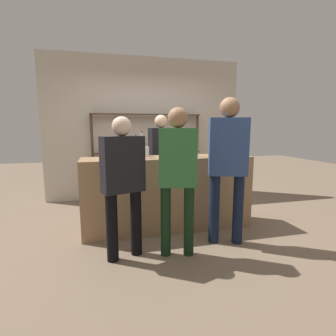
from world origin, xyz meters
name	(u,v)px	position (x,y,z in m)	size (l,w,h in m)	color
ground_plane	(168,228)	(0.00, 0.00, 0.00)	(16.00, 16.00, 0.00)	#7A6651
bar_counter	(168,193)	(0.00, 0.00, 0.51)	(2.35, 0.53, 1.03)	#997551
back_wall	(146,129)	(0.00, 1.87, 1.40)	(3.95, 0.12, 2.80)	beige
back_shelf	(148,142)	(0.01, 1.69, 1.13)	(2.17, 0.18, 1.69)	#4C3828
counter_bottle_0	(123,148)	(-0.60, 0.07, 1.16)	(0.07, 0.07, 0.34)	black
counter_bottle_1	(142,147)	(-0.37, -0.07, 1.17)	(0.08, 0.08, 0.36)	silver
counter_bottle_2	(195,148)	(0.38, -0.04, 1.15)	(0.07, 0.07, 0.32)	silver
wine_glass	(176,148)	(0.15, 0.14, 1.14)	(0.08, 0.08, 0.15)	silver
cork_jar	(145,152)	(-0.30, 0.14, 1.10)	(0.12, 0.12, 0.14)	silver
customer_left	(123,178)	(-0.68, -0.72, 0.90)	(0.48, 0.32, 1.55)	black
customer_center	(178,170)	(-0.10, -0.80, 0.98)	(0.44, 0.27, 1.65)	black
customer_right	(228,160)	(0.58, -0.65, 1.05)	(0.49, 0.33, 1.78)	#121C33
server_behind_counter	(161,155)	(0.08, 0.80, 0.97)	(0.43, 0.27, 1.64)	black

